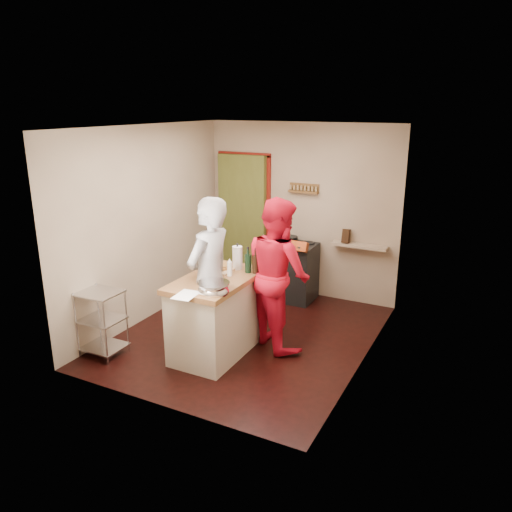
# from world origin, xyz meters

# --- Properties ---
(floor) EXTENTS (3.50, 3.50, 0.00)m
(floor) POSITION_xyz_m (0.00, 0.00, 0.00)
(floor) COLOR black
(floor) RESTS_ON ground
(back_wall) EXTENTS (3.00, 0.44, 2.60)m
(back_wall) POSITION_xyz_m (-0.64, 1.78, 1.13)
(back_wall) COLOR tan
(back_wall) RESTS_ON ground
(left_wall) EXTENTS (0.04, 3.50, 2.60)m
(left_wall) POSITION_xyz_m (-1.50, 0.00, 1.30)
(left_wall) COLOR tan
(left_wall) RESTS_ON ground
(right_wall) EXTENTS (0.04, 3.50, 2.60)m
(right_wall) POSITION_xyz_m (1.50, 0.00, 1.30)
(right_wall) COLOR tan
(right_wall) RESTS_ON ground
(ceiling) EXTENTS (3.00, 3.50, 0.02)m
(ceiling) POSITION_xyz_m (0.00, 0.00, 2.61)
(ceiling) COLOR white
(ceiling) RESTS_ON back_wall
(stove) EXTENTS (0.60, 0.63, 1.00)m
(stove) POSITION_xyz_m (0.05, 1.42, 0.45)
(stove) COLOR black
(stove) RESTS_ON ground
(wire_shelving) EXTENTS (0.48, 0.40, 0.80)m
(wire_shelving) POSITION_xyz_m (-1.28, -1.20, 0.44)
(wire_shelving) COLOR silver
(wire_shelving) RESTS_ON ground
(island) EXTENTS (0.75, 1.39, 1.24)m
(island) POSITION_xyz_m (-0.11, -0.53, 0.49)
(island) COLOR beige
(island) RESTS_ON ground
(person_stripe) EXTENTS (0.51, 0.73, 1.89)m
(person_stripe) POSITION_xyz_m (-0.15, -0.62, 0.94)
(person_stripe) COLOR #B2B2B7
(person_stripe) RESTS_ON ground
(person_red) EXTENTS (1.12, 1.08, 1.83)m
(person_red) POSITION_xyz_m (0.43, -0.01, 0.91)
(person_red) COLOR red
(person_red) RESTS_ON ground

